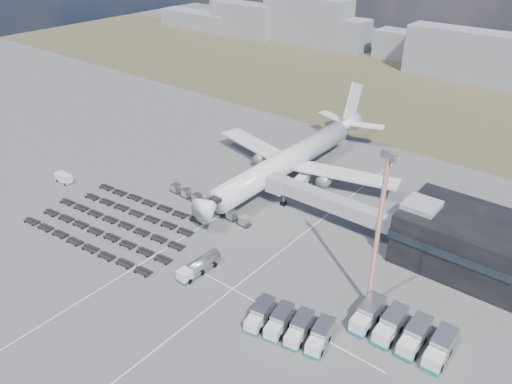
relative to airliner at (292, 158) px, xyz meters
The scene contains 16 objects.
ground 32.81m from the airliner, 90.00° to the right, with size 420.00×420.00×0.00m, color #565659.
grass_strip 77.80m from the airliner, 90.00° to the left, with size 420.00×90.00×0.01m, color #4A452C.
lane_markings 31.41m from the airliner, 71.60° to the right, with size 47.12×110.00×0.01m.
terminal 48.51m from the airliner, ahead, with size 30.40×16.40×11.00m.
jet_bridge 19.89m from the airliner, 36.93° to the right, with size 30.30×3.80×7.05m.
airliner is the anchor object (origin of this frame).
skyline 118.30m from the airliner, 96.47° to the left, with size 320.86×25.46×21.90m.
fuel_tanker 41.68m from the airliner, 78.57° to the right, with size 2.65×9.15×2.93m.
pushback_tug 27.36m from the airliner, 98.53° to the right, with size 3.18×1.79×1.44m, color silver.
utility_van 55.22m from the airliner, 138.80° to the right, with size 4.39×1.98×2.33m, color silver.
catering_truck 6.39m from the airliner, 26.43° to the right, with size 3.37×6.13×2.66m.
service_trucks_near 51.95m from the airliner, 55.21° to the right, with size 13.64×9.25×2.78m.
service_trucks_far 54.87m from the airliner, 36.95° to the right, with size 14.47×8.24×3.17m.
uld_row 24.34m from the airliner, 104.73° to the right, with size 24.31×2.80×1.88m.
baggage_dollies 43.51m from the airliner, 112.24° to the right, with size 37.14×24.49×0.81m.
floodlight_mast 47.21m from the airliner, 38.90° to the right, with size 2.67×2.16×28.01m.
Camera 1 is at (61.14, -57.79, 57.21)m, focal length 35.00 mm.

